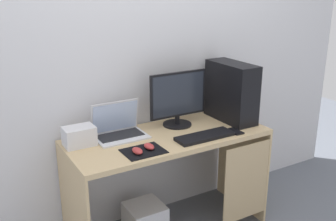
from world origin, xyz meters
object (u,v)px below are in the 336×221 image
object	(u,v)px
projector	(79,136)
cell_phone	(235,131)
mouse_left	(149,146)
pc_tower	(231,92)
subwoofer	(145,221)
monitor	(178,100)
laptop	(119,130)
mouse_right	(137,151)
keyboard	(205,136)

from	to	relation	value
projector	cell_phone	bearing A→B (deg)	-17.85
mouse_left	pc_tower	bearing A→B (deg)	13.29
mouse_left	cell_phone	size ratio (longest dim) A/B	0.74
cell_phone	subwoofer	bearing A→B (deg)	161.41
cell_phone	subwoofer	distance (m)	0.93
pc_tower	mouse_left	world-z (taller)	pc_tower
projector	mouse_left	distance (m)	0.46
projector	cell_phone	distance (m)	1.08
monitor	cell_phone	size ratio (longest dim) A/B	3.51
pc_tower	subwoofer	bearing A→B (deg)	-178.51
cell_phone	laptop	bearing A→B (deg)	155.02
pc_tower	cell_phone	size ratio (longest dim) A/B	3.43
mouse_left	mouse_right	size ratio (longest dim) A/B	1.00
pc_tower	projector	world-z (taller)	pc_tower
monitor	laptop	size ratio (longest dim) A/B	1.30
monitor	mouse_left	size ratio (longest dim) A/B	4.75
pc_tower	keyboard	world-z (taller)	pc_tower
cell_phone	subwoofer	world-z (taller)	cell_phone
pc_tower	keyboard	xyz separation A→B (m)	(-0.39, -0.21, -0.21)
monitor	pc_tower	bearing A→B (deg)	-12.48
projector	subwoofer	distance (m)	0.83
keyboard	laptop	bearing A→B (deg)	146.46
keyboard	mouse_left	xyz separation A→B (m)	(-0.42, 0.02, 0.01)
pc_tower	monitor	size ratio (longest dim) A/B	0.98
subwoofer	projector	bearing A→B (deg)	163.30
projector	keyboard	xyz separation A→B (m)	(0.78, -0.31, -0.05)
monitor	mouse_right	world-z (taller)	monitor
keyboard	mouse_right	xyz separation A→B (m)	(-0.52, -0.01, 0.01)
keyboard	subwoofer	size ratio (longest dim) A/B	1.59
pc_tower	cell_phone	world-z (taller)	pc_tower
keyboard	pc_tower	bearing A→B (deg)	28.48
laptop	subwoofer	distance (m)	0.72
mouse_right	subwoofer	xyz separation A→B (m)	(0.14, 0.20, -0.67)
laptop	cell_phone	distance (m)	0.82
laptop	mouse_left	size ratio (longest dim) A/B	3.66
laptop	mouse_right	distance (m)	0.33
subwoofer	laptop	bearing A→B (deg)	130.85
monitor	laptop	world-z (taller)	monitor
laptop	mouse_right	world-z (taller)	laptop
laptop	mouse_left	xyz separation A→B (m)	(0.07, -0.31, -0.03)
laptop	cell_phone	xyz separation A→B (m)	(0.74, -0.35, -0.04)
pc_tower	laptop	xyz separation A→B (m)	(-0.88, 0.12, -0.17)
monitor	projector	world-z (taller)	monitor
pc_tower	projector	bearing A→B (deg)	175.07
pc_tower	cell_phone	bearing A→B (deg)	-121.50
monitor	mouse_right	bearing A→B (deg)	-147.56
keyboard	subwoofer	bearing A→B (deg)	153.03
projector	mouse_left	world-z (taller)	projector
pc_tower	subwoofer	xyz separation A→B (m)	(-0.77, -0.02, -0.87)
mouse_right	monitor	bearing A→B (deg)	32.44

